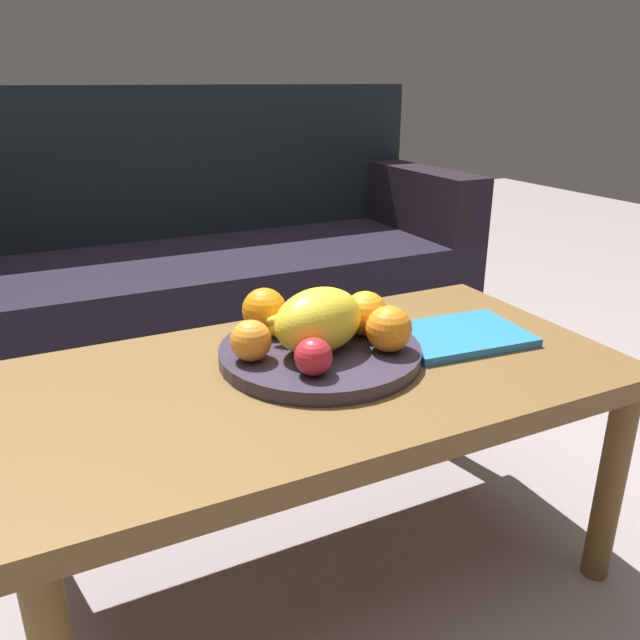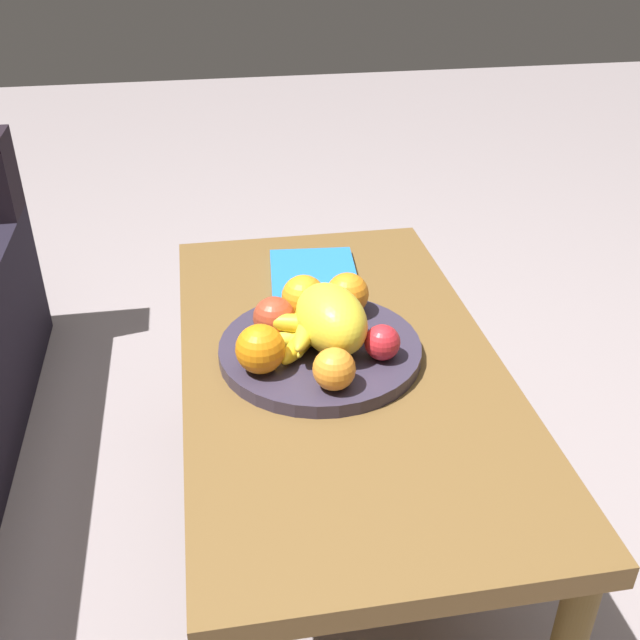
% 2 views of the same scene
% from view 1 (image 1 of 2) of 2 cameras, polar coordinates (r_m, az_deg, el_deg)
% --- Properties ---
extents(ground_plane, '(8.00, 8.00, 0.00)m').
position_cam_1_polar(ground_plane, '(1.35, 0.24, -21.74)').
color(ground_plane, gray).
extents(coffee_table, '(1.04, 0.56, 0.45)m').
position_cam_1_polar(coffee_table, '(1.12, 0.27, -6.79)').
color(coffee_table, brown).
rests_on(coffee_table, ground_plane).
extents(couch, '(1.70, 0.70, 0.90)m').
position_cam_1_polar(couch, '(2.15, -10.23, 4.13)').
color(couch, black).
rests_on(couch, ground_plane).
extents(fruit_bowl, '(0.36, 0.36, 0.03)m').
position_cam_1_polar(fruit_bowl, '(1.13, 0.00, -2.97)').
color(fruit_bowl, '#342C3E').
rests_on(fruit_bowl, coffee_table).
extents(melon_large_front, '(0.19, 0.15, 0.11)m').
position_cam_1_polar(melon_large_front, '(1.08, -0.11, -0.05)').
color(melon_large_front, yellow).
rests_on(melon_large_front, fruit_bowl).
extents(orange_front, '(0.08, 0.08, 0.08)m').
position_cam_1_polar(orange_front, '(1.18, -5.05, 0.89)').
color(orange_front, orange).
rests_on(orange_front, fruit_bowl).
extents(orange_left, '(0.07, 0.07, 0.07)m').
position_cam_1_polar(orange_left, '(1.06, -6.26, -1.86)').
color(orange_left, orange).
rests_on(orange_left, fruit_bowl).
extents(orange_right, '(0.08, 0.08, 0.08)m').
position_cam_1_polar(orange_right, '(1.16, 4.12, 0.60)').
color(orange_right, orange).
rests_on(orange_right, fruit_bowl).
extents(orange_back, '(0.08, 0.08, 0.08)m').
position_cam_1_polar(orange_back, '(1.09, 6.25, -0.80)').
color(orange_back, orange).
rests_on(orange_back, fruit_bowl).
extents(apple_front, '(0.06, 0.06, 0.06)m').
position_cam_1_polar(apple_front, '(1.00, -0.60, -3.33)').
color(apple_front, red).
rests_on(apple_front, fruit_bowl).
extents(apple_left, '(0.08, 0.08, 0.08)m').
position_cam_1_polar(apple_left, '(1.19, 0.17, 0.94)').
color(apple_left, '#AC3E25').
rests_on(apple_left, fruit_bowl).
extents(banana_bunch, '(0.18, 0.16, 0.06)m').
position_cam_1_polar(banana_bunch, '(1.14, -0.69, -0.55)').
color(banana_bunch, yellow).
rests_on(banana_bunch, fruit_bowl).
extents(magazine, '(0.26, 0.20, 0.02)m').
position_cam_1_polar(magazine, '(1.24, 12.35, -1.34)').
color(magazine, '#2471BE').
rests_on(magazine, coffee_table).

